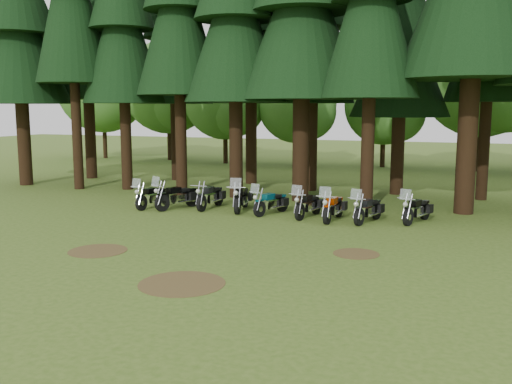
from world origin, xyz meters
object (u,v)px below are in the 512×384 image
(motorcycle_3, at_px, (241,199))
(motorcycle_8, at_px, (417,210))
(motorcycle_1, at_px, (177,197))
(motorcycle_2, at_px, (210,197))
(motorcycle_7, at_px, (368,210))
(motorcycle_5, at_px, (308,206))
(motorcycle_6, at_px, (333,208))
(motorcycle_4, at_px, (271,203))
(motorcycle_0, at_px, (152,197))

(motorcycle_3, bearing_deg, motorcycle_8, -11.06)
(motorcycle_1, relative_size, motorcycle_3, 0.95)
(motorcycle_2, relative_size, motorcycle_7, 1.05)
(motorcycle_1, xyz_separation_m, motorcycle_2, (1.28, 0.65, -0.02))
(motorcycle_1, relative_size, motorcycle_7, 1.05)
(motorcycle_5, xyz_separation_m, motorcycle_6, (1.10, -0.31, 0.02))
(motorcycle_4, distance_m, motorcycle_7, 4.04)
(motorcycle_1, bearing_deg, motorcycle_5, 23.75)
(motorcycle_5, distance_m, motorcycle_6, 1.14)
(motorcycle_0, xyz_separation_m, motorcycle_8, (11.17, 0.78, 0.00))
(motorcycle_4, relative_size, motorcycle_5, 0.94)
(motorcycle_7, bearing_deg, motorcycle_2, -170.46)
(motorcycle_2, xyz_separation_m, motorcycle_6, (5.65, -0.76, 0.00))
(motorcycle_1, relative_size, motorcycle_8, 1.06)
(motorcycle_3, bearing_deg, motorcycle_4, -23.77)
(motorcycle_2, height_order, motorcycle_3, motorcycle_3)
(motorcycle_0, bearing_deg, motorcycle_7, 7.55)
(motorcycle_5, relative_size, motorcycle_8, 1.03)
(motorcycle_1, distance_m, motorcycle_2, 1.44)
(motorcycle_3, distance_m, motorcycle_6, 4.23)
(motorcycle_0, height_order, motorcycle_7, motorcycle_7)
(motorcycle_2, xyz_separation_m, motorcycle_4, (2.94, -0.37, -0.03))
(motorcycle_2, bearing_deg, motorcycle_4, -6.32)
(motorcycle_7, bearing_deg, motorcycle_8, 34.63)
(motorcycle_1, distance_m, motorcycle_4, 4.24)
(motorcycle_5, bearing_deg, motorcycle_6, -6.90)
(motorcycle_2, distance_m, motorcycle_4, 2.97)
(motorcycle_1, height_order, motorcycle_6, motorcycle_1)
(motorcycle_3, height_order, motorcycle_8, motorcycle_3)
(motorcycle_4, xyz_separation_m, motorcycle_6, (2.71, -0.39, 0.03))
(motorcycle_0, relative_size, motorcycle_3, 0.91)
(motorcycle_4, height_order, motorcycle_6, motorcycle_6)
(motorcycle_4, height_order, motorcycle_5, motorcycle_5)
(motorcycle_5, distance_m, motorcycle_8, 4.20)
(motorcycle_2, bearing_deg, motorcycle_0, -161.25)
(motorcycle_1, relative_size, motorcycle_5, 1.03)
(motorcycle_0, relative_size, motorcycle_2, 0.95)
(motorcycle_4, bearing_deg, motorcycle_8, 22.67)
(motorcycle_7, bearing_deg, motorcycle_3, -171.38)
(motorcycle_6, xyz_separation_m, motorcycle_8, (3.08, 0.75, -0.02))
(motorcycle_4, distance_m, motorcycle_8, 5.80)
(motorcycle_4, relative_size, motorcycle_6, 0.92)
(motorcycle_7, distance_m, motorcycle_8, 1.86)
(motorcycle_5, relative_size, motorcycle_6, 0.97)
(motorcycle_1, xyz_separation_m, motorcycle_4, (4.23, 0.28, -0.05))
(motorcycle_0, bearing_deg, motorcycle_8, 10.64)
(motorcycle_2, height_order, motorcycle_6, motorcycle_6)
(motorcycle_5, bearing_deg, motorcycle_8, 14.92)
(motorcycle_4, bearing_deg, motorcycle_1, -157.04)
(motorcycle_1, distance_m, motorcycle_3, 2.83)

